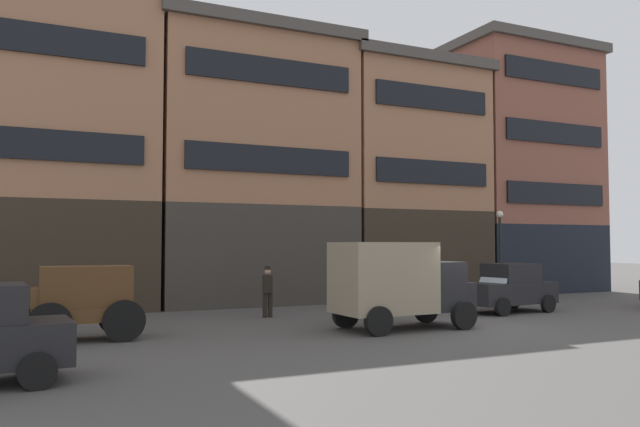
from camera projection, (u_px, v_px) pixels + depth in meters
name	position (u px, v px, depth m)	size (l,w,h in m)	color
ground_plane	(457.00, 326.00, 19.49)	(120.00, 120.00, 0.00)	#4C4947
building_far_left	(36.00, 106.00, 24.73)	(9.28, 6.63, 15.98)	#33281E
building_center_left	(247.00, 167.00, 28.37)	(8.99, 6.63, 12.05)	#38332D
building_center_right	(397.00, 179.00, 31.77)	(7.78, 6.63, 11.63)	#33281E
building_far_right	(514.00, 168.00, 35.08)	(8.31, 6.63, 13.58)	black
cargo_wagon	(84.00, 297.00, 16.60)	(2.92, 1.53, 1.98)	brown
delivery_truck_near	(399.00, 282.00, 18.84)	(4.39, 2.21, 2.62)	black
sedan_dark	(509.00, 288.00, 23.50)	(3.84, 2.15, 1.83)	black
pedestrian_officer	(268.00, 289.00, 21.84)	(0.45, 0.45, 1.79)	black
streetlamp_curbside	(500.00, 242.00, 29.11)	(0.32, 0.32, 4.12)	black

